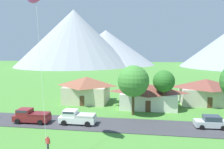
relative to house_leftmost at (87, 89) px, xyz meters
The scene contains 12 objects.
road_strip 16.40m from the house_leftmost, 54.27° to the right, with size 160.00×6.12×0.08m, color #38383D.
mountain_east_ridge 110.06m from the house_leftmost, 109.64° to the left, with size 78.72×78.72×38.04m, color #8E939E.
mountain_far_east_ridge 122.22m from the house_leftmost, 98.40° to the left, with size 72.71×72.71×25.65m, color #8E939E.
house_leftmost is the anchor object (origin of this frame).
house_left_center 23.82m from the house_leftmost, ahead, with size 10.35×6.67×5.02m.
house_right_center 12.70m from the house_leftmost, 11.79° to the right, with size 10.78×6.75×4.45m.
tree_near_left 12.98m from the house_leftmost, 38.05° to the right, with size 5.16×5.16×8.23m.
tree_left_of_center 16.08m from the house_leftmost, 18.73° to the right, with size 3.77×3.77×7.24m.
parked_car_silver_west_end 24.34m from the house_leftmost, 30.91° to the right, with size 4.26×2.20×1.68m.
pickup_truck_maroon_west_side 14.87m from the house_leftmost, 108.28° to the right, with size 5.25×2.42×1.99m.
pickup_truck_white_east_side 13.90m from the house_leftmost, 80.84° to the right, with size 5.20×2.33×1.99m.
watcher_person 22.47m from the house_leftmost, 85.37° to the right, with size 0.56×0.24×1.68m.
Camera 1 is at (2.40, -4.90, 10.62)m, focal length 35.17 mm.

